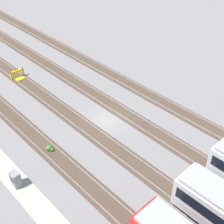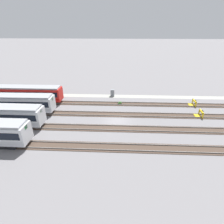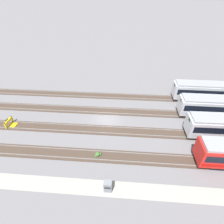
{
  "view_description": "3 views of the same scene",
  "coord_description": "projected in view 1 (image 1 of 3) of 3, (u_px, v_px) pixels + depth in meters",
  "views": [
    {
      "loc": [
        20.96,
        -18.75,
        22.54
      ],
      "look_at": [
        0.92,
        0.0,
        1.8
      ],
      "focal_mm": 50.0,
      "sensor_mm": 36.0,
      "label": 1
    },
    {
      "loc": [
        -0.35,
        27.41,
        15.63
      ],
      "look_at": [
        0.92,
        0.0,
        1.8
      ],
      "focal_mm": 28.0,
      "sensor_mm": 36.0,
      "label": 2
    },
    {
      "loc": [
        2.64,
        -22.58,
        19.41
      ],
      "look_at": [
        0.92,
        0.0,
        1.8
      ],
      "focal_mm": 28.0,
      "sensor_mm": 36.0,
      "label": 3
    }
  ],
  "objects": [
    {
      "name": "ground_plane",
      "position": [
        107.0,
        121.0,
        36.02
      ],
      "size": [
        400.0,
        400.0,
        0.0
      ],
      "primitive_type": "plane",
      "color": "slate"
    },
    {
      "name": "rail_track_middle",
      "position": [
        122.0,
        112.0,
        37.37
      ],
      "size": [
        90.0,
        2.24,
        0.21
      ],
      "color": "#47382D",
      "rests_on": "ground"
    },
    {
      "name": "rail_track_near_inner",
      "position": [
        90.0,
        130.0,
        34.62
      ],
      "size": [
        90.0,
        2.24,
        0.21
      ],
      "color": "#47382D",
      "rests_on": "ground"
    },
    {
      "name": "electrical_cabinet",
      "position": [
        16.0,
        179.0,
        28.03
      ],
      "size": [
        0.9,
        0.73,
        1.6
      ],
      "color": "gray",
      "rests_on": "ground"
    },
    {
      "name": "rail_track_nearest",
      "position": [
        52.0,
        152.0,
        31.86
      ],
      "size": [
        90.0,
        2.23,
        0.21
      ],
      "color": "#47382D",
      "rests_on": "ground"
    },
    {
      "name": "weed_clump",
      "position": [
        49.0,
        148.0,
        32.02
      ],
      "size": [
        0.92,
        0.7,
        0.64
      ],
      "color": "#427033",
      "rests_on": "ground"
    },
    {
      "name": "rail_track_far_inner",
      "position": [
        150.0,
        95.0,
        40.13
      ],
      "size": [
        90.0,
        2.23,
        0.21
      ],
      "color": "#47382D",
      "rests_on": "ground"
    },
    {
      "name": "bumper_stop_near_inner_track",
      "position": [
        18.0,
        75.0,
        43.35
      ],
      "size": [
        1.37,
        2.01,
        1.22
      ],
      "color": "gold",
      "rests_on": "ground"
    },
    {
      "name": "service_walkway",
      "position": [
        11.0,
        176.0,
        29.4
      ],
      "size": [
        54.0,
        2.0,
        0.01
      ],
      "primitive_type": "cube",
      "color": "#9E9E93",
      "rests_on": "ground"
    }
  ]
}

